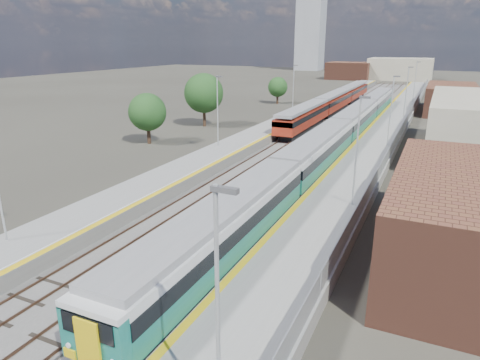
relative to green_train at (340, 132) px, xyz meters
The scene contains 11 objects.
ground 9.13m from the green_train, 99.73° to the left, with size 320.00×320.00×0.00m, color #47443A.
ballast_bed 12.05m from the green_train, 108.44° to the left, with size 10.50×155.00×0.06m, color #565451.
tracks 13.46m from the green_train, 103.71° to the left, with size 8.96×160.00×0.17m.
platform_right 11.97m from the green_train, 71.40° to the left, with size 4.70×155.00×8.52m.
platform_left 15.50m from the green_train, 133.19° to the left, with size 4.30×155.00×8.52m.
buildings 99.67m from the green_train, 101.39° to the left, with size 72.00×185.50×40.00m.
green_train is the anchor object (origin of this frame).
red_train 28.51m from the green_train, 104.21° to the left, with size 2.69×54.69×3.40m.
tree_a 22.76m from the green_train, 164.77° to the right, with size 4.52×4.52×6.13m.
tree_b 22.59m from the green_train, 162.21° to the left, with size 5.67×5.67×7.69m.
tree_c 40.20m from the green_train, 120.08° to the left, with size 3.92×3.92×5.32m.
Camera 1 is at (11.20, -6.53, 11.73)m, focal length 32.00 mm.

